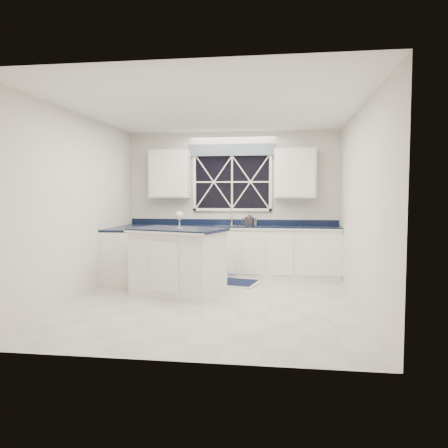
# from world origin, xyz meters

# --- Properties ---
(ground) EXTENTS (4.50, 4.50, 0.00)m
(ground) POSITION_xyz_m (0.00, 0.00, 0.00)
(ground) COLOR #B6B6B1
(ground) RESTS_ON ground
(back_wall) EXTENTS (4.00, 0.10, 2.70)m
(back_wall) POSITION_xyz_m (0.00, 2.25, 1.35)
(back_wall) COLOR silver
(back_wall) RESTS_ON ground
(base_cabinets) EXTENTS (3.99, 1.60, 0.90)m
(base_cabinets) POSITION_xyz_m (-0.33, 1.78, 0.45)
(base_cabinets) COLOR white
(base_cabinets) RESTS_ON ground
(countertop) EXTENTS (3.98, 0.64, 0.04)m
(countertop) POSITION_xyz_m (0.00, 1.95, 0.92)
(countertop) COLOR black
(countertop) RESTS_ON base_cabinets
(dishwasher) EXTENTS (0.60, 0.58, 0.82)m
(dishwasher) POSITION_xyz_m (-1.10, 1.95, 0.41)
(dishwasher) COLOR black
(dishwasher) RESTS_ON ground
(window) EXTENTS (1.65, 0.09, 1.26)m
(window) POSITION_xyz_m (0.00, 2.20, 1.83)
(window) COLOR black
(window) RESTS_ON ground
(upper_cabinets) EXTENTS (3.10, 0.34, 0.90)m
(upper_cabinets) POSITION_xyz_m (0.00, 2.08, 1.90)
(upper_cabinets) COLOR white
(upper_cabinets) RESTS_ON ground
(faucet) EXTENTS (0.05, 0.20, 0.30)m
(faucet) POSITION_xyz_m (0.00, 2.14, 1.10)
(faucet) COLOR #BCBCBE
(faucet) RESTS_ON countertop
(island) EXTENTS (1.54, 1.20, 1.01)m
(island) POSITION_xyz_m (-0.60, 0.35, 0.51)
(island) COLOR white
(island) RESTS_ON ground
(rug) EXTENTS (1.34, 0.97, 0.02)m
(rug) POSITION_xyz_m (-0.04, 1.35, 0.01)
(rug) COLOR #B4B4AF
(rug) RESTS_ON ground
(kettle) EXTENTS (0.29, 0.22, 0.21)m
(kettle) POSITION_xyz_m (0.34, 2.07, 1.04)
(kettle) COLOR #2C2C2E
(kettle) RESTS_ON countertop
(wine_glass) EXTENTS (0.11, 0.11, 0.27)m
(wine_glass) POSITION_xyz_m (-0.58, 0.37, 1.19)
(wine_glass) COLOR silver
(wine_glass) RESTS_ON island
(soap_bottle) EXTENTS (0.11, 0.11, 0.20)m
(soap_bottle) POSITION_xyz_m (0.42, 2.17, 1.04)
(soap_bottle) COLOR silver
(soap_bottle) RESTS_ON countertop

